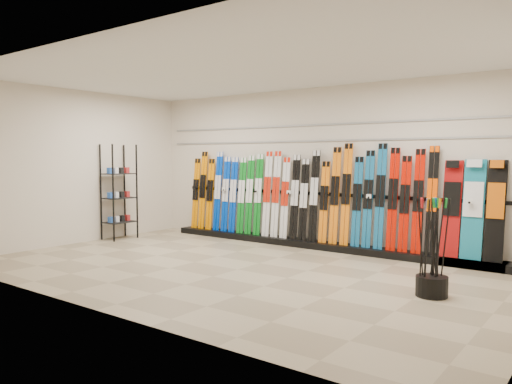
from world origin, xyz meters
The scene contains 12 objects.
floor centered at (0.00, 0.00, 0.00)m, with size 8.00×8.00×0.00m, color gray.
back_wall centered at (0.00, 2.50, 1.50)m, with size 8.00×8.00×0.00m, color beige.
left_wall centered at (-4.00, 0.00, 1.50)m, with size 5.00×5.00×0.00m, color beige.
ceiling centered at (0.00, 0.00, 3.00)m, with size 8.00×8.00×0.00m, color silver.
ski_rack_base centered at (0.22, 2.28, 0.06)m, with size 8.00×0.40×0.12m, color black.
skis centered at (-0.41, 2.31, 0.95)m, with size 5.37×0.19×1.82m.
snowboards centered at (2.77, 2.36, 0.89)m, with size 0.92×0.24×1.54m.
accessory_rack centered at (-3.75, 0.76, 0.98)m, with size 0.40×0.60×1.95m, color black.
pole_bin centered at (2.81, 0.28, 0.12)m, with size 0.38×0.38×0.25m, color black.
ski_poles centered at (2.80, 0.29, 0.61)m, with size 0.35×0.30×1.18m.
slatwall_rail_0 centered at (0.00, 2.48, 2.00)m, with size 7.60×0.02×0.03m, color gray.
slatwall_rail_1 centered at (0.00, 2.48, 2.30)m, with size 7.60×0.02×0.03m, color gray.
Camera 1 is at (4.65, -5.78, 1.69)m, focal length 35.00 mm.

